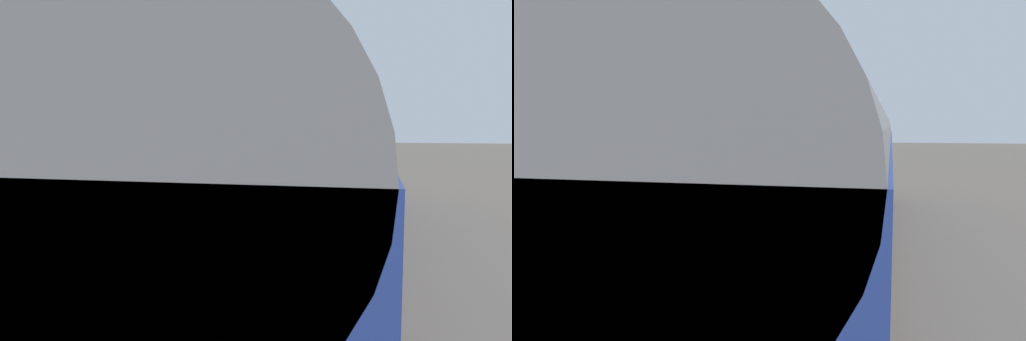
{
  "view_description": "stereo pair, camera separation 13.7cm",
  "coord_description": "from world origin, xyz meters",
  "views": [
    {
      "loc": [
        -13.63,
        -2.1,
        3.29
      ],
      "look_at": [
        1.63,
        1.5,
        1.83
      ],
      "focal_mm": 34.67,
      "sensor_mm": 36.0,
      "label": 1
    },
    {
      "loc": [
        -13.6,
        -2.23,
        3.29
      ],
      "look_at": [
        1.63,
        1.5,
        1.83
      ],
      "focal_mm": 34.67,
      "sensor_mm": 36.0,
      "label": 2
    }
  ],
  "objects": [
    {
      "name": "platform",
      "position": [
        0.0,
        3.76,
        0.42
      ],
      "size": [
        32.0,
        5.52,
        0.83
      ],
      "primitive_type": "cube",
      "color": "#A39B8C",
      "rests_on": "ground"
    },
    {
      "name": "train",
      "position": [
        -1.23,
        -0.9,
        2.22
      ],
      "size": [
        20.28,
        2.73,
        4.32
      ],
      "color": "black",
      "rests_on": "ground"
    },
    {
      "name": "station_sign_board",
      "position": [
        5.11,
        1.96,
        2.02
      ],
      "size": [
        0.96,
        0.06,
        1.57
      ],
      "color": "black",
      "rests_on": "platform"
    },
    {
      "name": "platform_edge_coping",
      "position": [
        0.0,
        1.18,
        0.84
      ],
      "size": [
        32.0,
        0.36,
        0.02
      ],
      "primitive_type": "cube",
      "color": "beige",
      "rests_on": "platform"
    },
    {
      "name": "bench_near_building",
      "position": [
        -5.77,
        2.97,
        1.31
      ],
      "size": [
        1.41,
        0.47,
        0.88
      ],
      "color": "teal",
      "rests_on": "platform"
    },
    {
      "name": "planter_by_door",
      "position": [
        6.18,
        5.95,
        1.17
      ],
      "size": [
        0.44,
        0.44,
        0.69
      ],
      "color": "teal",
      "rests_on": "platform"
    },
    {
      "name": "planter_edge_near",
      "position": [
        4.59,
        2.4,
        1.1
      ],
      "size": [
        0.85,
        0.32,
        0.56
      ],
      "color": "teal",
      "rests_on": "platform"
    },
    {
      "name": "ground_plane",
      "position": [
        0.0,
        0.0,
        0.0
      ],
      "size": [
        160.0,
        160.0,
        0.0
      ],
      "primitive_type": "plane",
      "color": "#423D38"
    },
    {
      "name": "rail_far",
      "position": [
        0.0,
        -0.18,
        0.07
      ],
      "size": [
        52.0,
        0.08,
        0.14
      ],
      "primitive_type": "cube",
      "color": "gray",
      "rests_on": "ground"
    },
    {
      "name": "bench_platform_end",
      "position": [
        6.86,
        3.1,
        1.31
      ],
      "size": [
        1.4,
        0.45,
        0.88
      ],
      "color": "teal",
      "rests_on": "platform"
    },
    {
      "name": "rail_near",
      "position": [
        0.0,
        -1.62,
        0.07
      ],
      "size": [
        52.0,
        0.08,
        0.14
      ],
      "primitive_type": "cube",
      "color": "gray",
      "rests_on": "ground"
    },
    {
      "name": "station_building",
      "position": [
        -0.35,
        4.35,
        2.53
      ],
      "size": [
        5.83,
        3.98,
        5.76
      ],
      "color": "white",
      "rests_on": "platform"
    },
    {
      "name": "tree_behind_building",
      "position": [
        4.98,
        10.2,
        6.12
      ],
      "size": [
        4.35,
        4.39,
        8.94
      ],
      "color": "#4C3828",
      "rests_on": "ground"
    },
    {
      "name": "planter_bench_left",
      "position": [
        8.1,
        5.61,
        1.11
      ],
      "size": [
        1.03,
        0.32,
        0.59
      ],
      "color": "teal",
      "rests_on": "platform"
    },
    {
      "name": "tree_far_left",
      "position": [
        14.32,
        13.94,
        4.09
      ],
      "size": [
        4.62,
        4.9,
        6.21
      ],
      "color": "#4C3828",
      "rests_on": "ground"
    }
  ]
}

